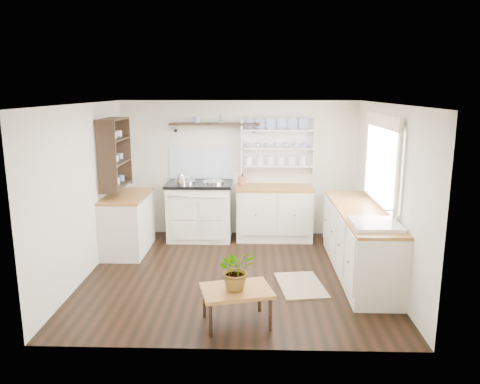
% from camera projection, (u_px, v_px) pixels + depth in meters
% --- Properties ---
extents(floor, '(4.00, 3.80, 0.01)m').
position_uv_depth(floor, '(235.00, 274.00, 6.41)').
color(floor, black).
rests_on(floor, ground).
extents(wall_back, '(4.00, 0.02, 2.30)m').
position_uv_depth(wall_back, '(239.00, 169.00, 8.02)').
color(wall_back, silver).
rests_on(wall_back, ground).
extents(wall_right, '(0.02, 3.80, 2.30)m').
position_uv_depth(wall_right, '(387.00, 193.00, 6.11)').
color(wall_right, silver).
rests_on(wall_right, ground).
extents(wall_left, '(0.02, 3.80, 2.30)m').
position_uv_depth(wall_left, '(85.00, 191.00, 6.23)').
color(wall_left, silver).
rests_on(wall_left, ground).
extents(ceiling, '(4.00, 3.80, 0.01)m').
position_uv_depth(ceiling, '(234.00, 104.00, 5.92)').
color(ceiling, white).
rests_on(ceiling, wall_back).
extents(window, '(0.08, 1.55, 1.22)m').
position_uv_depth(window, '(382.00, 160.00, 6.17)').
color(window, white).
rests_on(window, wall_right).
extents(aga_cooker, '(1.08, 0.75, 1.00)m').
position_uv_depth(aga_cooker, '(200.00, 210.00, 7.86)').
color(aga_cooker, white).
rests_on(aga_cooker, floor).
extents(back_cabinets, '(1.27, 0.63, 0.90)m').
position_uv_depth(back_cabinets, '(274.00, 212.00, 7.86)').
color(back_cabinets, beige).
rests_on(back_cabinets, floor).
extents(right_cabinets, '(0.62, 2.43, 0.90)m').
position_uv_depth(right_cabinets, '(360.00, 241.00, 6.36)').
color(right_cabinets, beige).
rests_on(right_cabinets, floor).
extents(belfast_sink, '(0.55, 0.60, 0.45)m').
position_uv_depth(belfast_sink, '(375.00, 234.00, 5.56)').
color(belfast_sink, white).
rests_on(belfast_sink, right_cabinets).
extents(left_cabinets, '(0.62, 1.13, 0.90)m').
position_uv_depth(left_cabinets, '(128.00, 223.00, 7.24)').
color(left_cabinets, beige).
rests_on(left_cabinets, floor).
extents(plate_rack, '(1.20, 0.22, 0.90)m').
position_uv_depth(plate_rack, '(278.00, 145.00, 7.88)').
color(plate_rack, white).
rests_on(plate_rack, wall_back).
extents(high_shelf, '(1.50, 0.29, 0.16)m').
position_uv_depth(high_shelf, '(215.00, 125.00, 7.75)').
color(high_shelf, black).
rests_on(high_shelf, wall_back).
extents(left_shelving, '(0.28, 0.80, 1.05)m').
position_uv_depth(left_shelving, '(115.00, 153.00, 7.01)').
color(left_shelving, black).
rests_on(left_shelving, wall_left).
extents(kettle, '(0.18, 0.18, 0.22)m').
position_uv_depth(kettle, '(181.00, 179.00, 7.63)').
color(kettle, silver).
rests_on(kettle, aga_cooker).
extents(utensil_crock, '(0.12, 0.12, 0.14)m').
position_uv_depth(utensil_crock, '(242.00, 181.00, 7.84)').
color(utensil_crock, '#AD573F').
rests_on(utensil_crock, back_cabinets).
extents(center_table, '(0.84, 0.69, 0.40)m').
position_uv_depth(center_table, '(236.00, 293.00, 4.99)').
color(center_table, brown).
rests_on(center_table, floor).
extents(potted_plant, '(0.51, 0.48, 0.45)m').
position_uv_depth(potted_plant, '(236.00, 269.00, 4.94)').
color(potted_plant, '#3F7233').
rests_on(potted_plant, center_table).
extents(floor_rug, '(0.66, 0.92, 0.02)m').
position_uv_depth(floor_rug, '(301.00, 285.00, 6.03)').
color(floor_rug, '#8A7550').
rests_on(floor_rug, floor).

